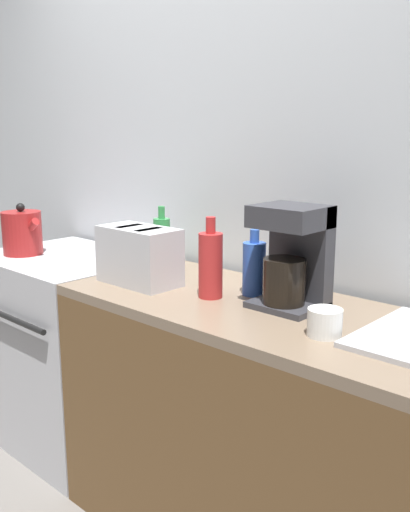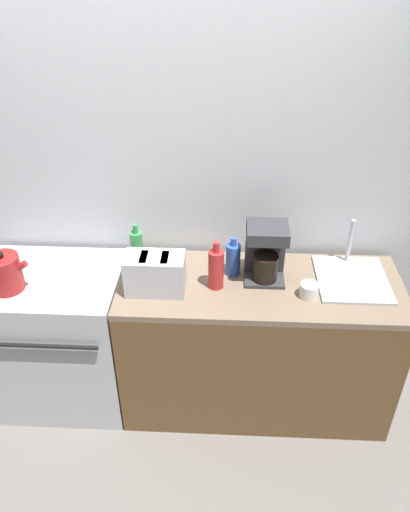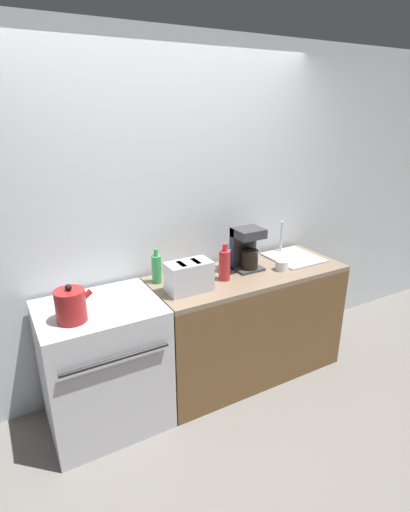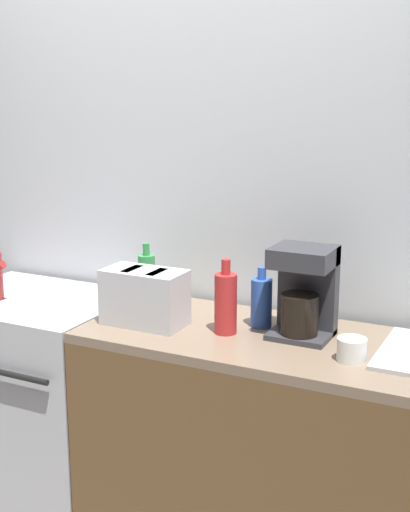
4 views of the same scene
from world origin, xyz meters
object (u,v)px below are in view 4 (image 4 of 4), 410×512
Objects in this scene: coffee_maker at (304,290)px; bottle_green at (147,278)px; toaster at (145,297)px; stove at (38,393)px; cup_white at (352,350)px; bottle_blue at (261,302)px; bottle_red at (226,302)px.

coffee_maker reaches higher than bottle_green.
toaster is at bearing -165.48° from coffee_maker.
stove is 9.25× the size of cup_white.
stove is 0.74m from bottle_green.
stove is at bearing 172.31° from toaster.
stove is at bearing 176.00° from cup_white.
bottle_blue is at bearing -7.34° from bottle_green.
stove is 1.16m from bottle_blue.
toaster is at bearing -60.64° from bottle_green.
bottle_green is (-0.45, 0.19, -0.01)m from bottle_red.
coffee_maker is at bearing -7.30° from bottle_green.
bottle_red is (0.93, -0.04, 0.56)m from stove.
coffee_maker reaches higher than toaster.
coffee_maker reaches higher than cup_white.
cup_white is (0.49, -0.06, -0.08)m from bottle_red.
cup_white is (0.80, -0.02, -0.07)m from toaster.
stove is 3.24× the size of bottle_red.
bottle_red is (0.32, 0.05, 0.01)m from toaster.
bottle_blue is (0.41, 0.17, -0.01)m from toaster.
coffee_maker is at bearing 3.23° from stove.
toaster is at bearing 178.85° from cup_white.
cup_white is (0.94, -0.26, -0.07)m from bottle_green.
toaster is at bearing -171.59° from bottle_red.
bottle_green is at bearing 18.43° from stove.
bottle_green reaches higher than stove.
toaster is 1.34× the size of bottle_blue.
bottle_red is at bearing 8.41° from toaster.
cup_white is at bearing -15.34° from bottle_green.
bottle_red reaches higher than bottle_blue.
toaster is 1.21× the size of bottle_green.
bottle_red is 1.21× the size of bottle_blue.
bottle_green is (-0.14, 0.24, 0.00)m from toaster.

